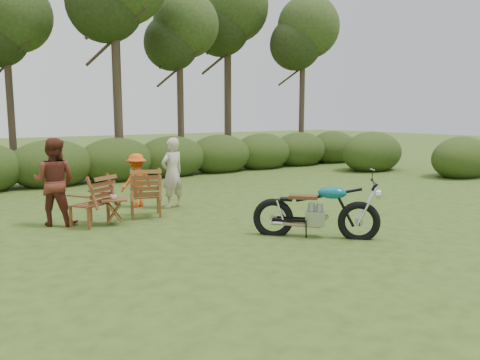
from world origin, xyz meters
TOP-DOWN VIEW (x-y plane):
  - ground at (0.00, 0.00)m, footprint 80.00×80.00m
  - tree_line at (0.50, 9.74)m, footprint 22.52×11.62m
  - motorcycle at (0.30, 0.15)m, footprint 2.03×2.06m
  - lawn_chair_right at (-1.45, 3.44)m, footprint 0.91×0.91m
  - lawn_chair_left at (-2.68, 3.30)m, footprint 0.93×0.93m
  - side_table at (-2.26, 3.07)m, footprint 0.61×0.57m
  - cup at (-2.28, 3.05)m, footprint 0.12×0.12m
  - adult_a at (-0.56, 3.91)m, footprint 0.66×0.51m
  - adult_b at (-3.20, 3.72)m, footprint 1.05×1.01m
  - child at (-1.19, 4.49)m, footprint 0.89×0.64m

SIDE VIEW (x-z plane):
  - ground at x=0.00m, z-range 0.00..0.00m
  - motorcycle at x=0.30m, z-range -0.60..0.60m
  - lawn_chair_right at x=-1.45m, z-range -0.52..0.52m
  - lawn_chair_left at x=-2.68m, z-range -0.49..0.49m
  - adult_a at x=-0.56m, z-range -0.81..0.81m
  - adult_b at x=-3.20m, z-range -0.85..0.85m
  - child at x=-1.19m, z-range -0.62..0.62m
  - side_table at x=-2.26m, z-range 0.00..0.51m
  - cup at x=-2.28m, z-range 0.51..0.61m
  - tree_line at x=0.50m, z-range -0.26..7.88m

